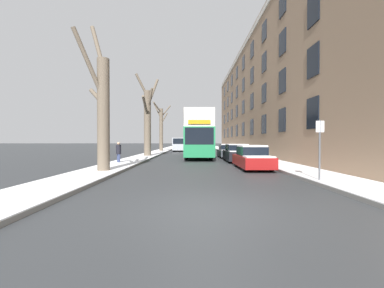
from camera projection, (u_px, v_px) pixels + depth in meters
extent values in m
plane|color=#303335|center=(212.00, 209.00, 6.26)|extent=(320.00, 320.00, 0.00)
cube|color=slate|center=(171.00, 148.00, 59.25)|extent=(2.30, 130.00, 0.13)
cube|color=white|center=(171.00, 147.00, 59.25)|extent=(2.28, 130.00, 0.03)
cube|color=slate|center=(217.00, 148.00, 59.26)|extent=(2.30, 130.00, 0.13)
cube|color=white|center=(217.00, 147.00, 59.25)|extent=(2.28, 130.00, 0.03)
cube|color=#8C7056|center=(277.00, 98.00, 34.53)|extent=(9.00, 50.91, 14.80)
cube|color=black|center=(313.00, 113.00, 14.67)|extent=(0.08, 1.40, 1.80)
cube|color=black|center=(282.00, 120.00, 19.65)|extent=(0.08, 1.40, 1.80)
cube|color=black|center=(264.00, 124.00, 24.63)|extent=(0.08, 1.40, 1.80)
cube|color=black|center=(252.00, 127.00, 29.60)|extent=(0.08, 1.40, 1.80)
cube|color=black|center=(243.00, 129.00, 34.58)|extent=(0.08, 1.40, 1.80)
cube|color=black|center=(237.00, 131.00, 39.56)|extent=(0.08, 1.40, 1.80)
cube|color=black|center=(232.00, 132.00, 44.54)|extent=(0.08, 1.40, 1.80)
cube|color=black|center=(228.00, 133.00, 49.51)|extent=(0.08, 1.40, 1.80)
cube|color=black|center=(224.00, 133.00, 54.49)|extent=(0.08, 1.40, 1.80)
cube|color=black|center=(313.00, 61.00, 14.63)|extent=(0.08, 1.40, 1.80)
cube|color=black|center=(282.00, 81.00, 19.61)|extent=(0.08, 1.40, 1.80)
cube|color=black|center=(264.00, 93.00, 24.59)|extent=(0.08, 1.40, 1.80)
cube|color=black|center=(252.00, 101.00, 29.57)|extent=(0.08, 1.40, 1.80)
cube|color=black|center=(243.00, 107.00, 34.54)|extent=(0.08, 1.40, 1.80)
cube|color=black|center=(237.00, 111.00, 39.52)|extent=(0.08, 1.40, 1.80)
cube|color=black|center=(232.00, 115.00, 44.50)|extent=(0.08, 1.40, 1.80)
cube|color=black|center=(228.00, 117.00, 49.48)|extent=(0.08, 1.40, 1.80)
cube|color=black|center=(224.00, 119.00, 54.45)|extent=(0.08, 1.40, 1.80)
cube|color=black|center=(313.00, 9.00, 14.60)|extent=(0.08, 1.40, 1.80)
cube|color=black|center=(282.00, 43.00, 19.57)|extent=(0.08, 1.40, 1.80)
cube|color=black|center=(264.00, 63.00, 24.55)|extent=(0.08, 1.40, 1.80)
cube|color=black|center=(252.00, 76.00, 29.53)|extent=(0.08, 1.40, 1.80)
cube|color=black|center=(243.00, 85.00, 34.51)|extent=(0.08, 1.40, 1.80)
cube|color=black|center=(237.00, 92.00, 39.48)|extent=(0.08, 1.40, 1.80)
cube|color=black|center=(232.00, 98.00, 44.46)|extent=(0.08, 1.40, 1.80)
cube|color=black|center=(228.00, 102.00, 49.44)|extent=(0.08, 1.40, 1.80)
cube|color=black|center=(225.00, 105.00, 54.42)|extent=(0.08, 1.40, 1.80)
cube|color=black|center=(283.00, 4.00, 19.54)|extent=(0.08, 1.40, 1.80)
cube|color=black|center=(264.00, 31.00, 24.51)|extent=(0.08, 1.40, 1.80)
cube|color=black|center=(252.00, 50.00, 29.49)|extent=(0.08, 1.40, 1.80)
cube|color=black|center=(243.00, 63.00, 34.47)|extent=(0.08, 1.40, 1.80)
cube|color=black|center=(237.00, 73.00, 39.45)|extent=(0.08, 1.40, 1.80)
cube|color=black|center=(232.00, 80.00, 44.42)|extent=(0.08, 1.40, 1.80)
cube|color=black|center=(228.00, 87.00, 49.40)|extent=(0.08, 1.40, 1.80)
cube|color=black|center=(225.00, 91.00, 54.38)|extent=(0.08, 1.40, 1.80)
cube|color=beige|center=(243.00, 47.00, 34.44)|extent=(0.12, 49.89, 0.44)
cylinder|color=brown|center=(103.00, 116.00, 13.10)|extent=(0.62, 0.62, 5.86)
cylinder|color=brown|center=(98.00, 47.00, 13.53)|extent=(1.20, 1.23, 2.60)
cylinder|color=brown|center=(97.00, 97.00, 13.56)|extent=(1.23, 1.19, 1.08)
cylinder|color=brown|center=(89.00, 64.00, 12.50)|extent=(1.29, 1.43, 3.22)
cylinder|color=brown|center=(147.00, 124.00, 26.09)|extent=(0.70, 0.70, 6.77)
cylinder|color=brown|center=(150.00, 99.00, 25.65)|extent=(0.94, 1.15, 2.15)
cylinder|color=brown|center=(153.00, 93.00, 26.65)|extent=(1.21, 1.51, 3.17)
cylinder|color=brown|center=(145.00, 106.00, 25.03)|extent=(0.31, 2.25, 1.84)
cylinder|color=brown|center=(142.00, 85.00, 25.79)|extent=(1.35, 0.82, 2.29)
cylinder|color=brown|center=(161.00, 130.00, 39.18)|extent=(0.56, 0.56, 6.59)
cylinder|color=brown|center=(166.00, 111.00, 40.42)|extent=(1.40, 2.74, 2.22)
cylinder|color=brown|center=(164.00, 118.00, 39.36)|extent=(1.12, 0.66, 1.75)
cylinder|color=brown|center=(157.00, 110.00, 39.17)|extent=(1.39, 0.27, 2.64)
cylinder|color=brown|center=(157.00, 108.00, 38.29)|extent=(1.10, 1.89, 1.48)
cube|color=#1E7A47|center=(198.00, 142.00, 25.78)|extent=(2.53, 11.23, 2.47)
cube|color=silver|center=(198.00, 122.00, 25.75)|extent=(2.47, 11.01, 1.40)
cube|color=beige|center=(198.00, 115.00, 25.74)|extent=(2.47, 11.01, 0.12)
cube|color=black|center=(198.00, 137.00, 25.77)|extent=(2.56, 9.89, 1.28)
cube|color=black|center=(198.00, 122.00, 25.75)|extent=(2.56, 9.89, 1.07)
cube|color=black|center=(199.00, 136.00, 20.17)|extent=(2.27, 0.06, 1.35)
cube|color=orange|center=(199.00, 122.00, 20.15)|extent=(1.77, 0.05, 0.32)
cylinder|color=black|center=(186.00, 154.00, 22.42)|extent=(0.30, 1.02, 1.02)
cylinder|color=black|center=(211.00, 154.00, 22.42)|extent=(0.30, 1.02, 1.02)
cylinder|color=black|center=(187.00, 151.00, 28.94)|extent=(0.30, 1.02, 1.02)
cylinder|color=black|center=(207.00, 151.00, 28.94)|extent=(0.30, 1.02, 1.02)
cube|color=maroon|center=(252.00, 161.00, 15.23)|extent=(1.69, 4.26, 0.61)
cube|color=black|center=(251.00, 151.00, 15.39)|extent=(1.45, 2.13, 0.54)
cube|color=white|center=(252.00, 146.00, 15.39)|extent=(1.42, 2.02, 0.09)
cube|color=white|center=(259.00, 157.00, 13.71)|extent=(1.52, 1.11, 0.07)
cylinder|color=black|center=(244.00, 166.00, 13.95)|extent=(0.20, 0.62, 0.62)
cylinder|color=black|center=(271.00, 166.00, 13.95)|extent=(0.20, 0.62, 0.62)
cylinder|color=black|center=(236.00, 162.00, 16.51)|extent=(0.20, 0.62, 0.62)
cylinder|color=black|center=(259.00, 162.00, 16.51)|extent=(0.20, 0.62, 0.62)
cube|color=black|center=(237.00, 155.00, 20.36)|extent=(1.82, 4.04, 0.70)
cube|color=black|center=(237.00, 148.00, 20.51)|extent=(1.57, 2.02, 0.48)
cube|color=white|center=(237.00, 144.00, 20.51)|extent=(1.53, 1.92, 0.06)
cube|color=white|center=(240.00, 151.00, 18.92)|extent=(1.64, 1.06, 0.05)
cylinder|color=black|center=(229.00, 159.00, 19.15)|extent=(0.20, 0.65, 0.65)
cylinder|color=black|center=(251.00, 159.00, 19.15)|extent=(0.20, 0.65, 0.65)
cylinder|color=black|center=(225.00, 157.00, 21.57)|extent=(0.20, 0.65, 0.65)
cylinder|color=black|center=(244.00, 157.00, 21.57)|extent=(0.20, 0.65, 0.65)
cube|color=#474C56|center=(228.00, 153.00, 25.46)|extent=(1.83, 4.34, 0.59)
cube|color=black|center=(228.00, 147.00, 25.63)|extent=(1.57, 2.17, 0.52)
cube|color=white|center=(228.00, 144.00, 25.62)|extent=(1.54, 2.06, 0.09)
cube|color=white|center=(230.00, 150.00, 23.92)|extent=(1.65, 1.13, 0.07)
cylinder|color=black|center=(221.00, 155.00, 24.16)|extent=(0.20, 0.60, 0.60)
cylinder|color=black|center=(238.00, 155.00, 24.16)|extent=(0.20, 0.60, 0.60)
cylinder|color=black|center=(219.00, 154.00, 26.77)|extent=(0.20, 0.60, 0.60)
cylinder|color=black|center=(234.00, 154.00, 26.77)|extent=(0.20, 0.60, 0.60)
cube|color=#9EA3AD|center=(180.00, 144.00, 40.78)|extent=(2.08, 4.83, 1.91)
cube|color=black|center=(179.00, 141.00, 38.38)|extent=(1.83, 0.06, 0.84)
cylinder|color=black|center=(173.00, 149.00, 39.24)|extent=(0.22, 0.68, 0.68)
cylinder|color=black|center=(185.00, 149.00, 39.24)|extent=(0.22, 0.68, 0.68)
cylinder|color=black|center=(175.00, 149.00, 42.33)|extent=(0.22, 0.68, 0.68)
cylinder|color=black|center=(186.00, 149.00, 42.33)|extent=(0.22, 0.68, 0.68)
cylinder|color=navy|center=(119.00, 159.00, 18.00)|extent=(0.16, 0.16, 0.74)
cylinder|color=navy|center=(118.00, 159.00, 18.12)|extent=(0.16, 0.16, 0.74)
cylinder|color=black|center=(119.00, 149.00, 18.05)|extent=(0.35, 0.35, 0.64)
sphere|color=tan|center=(119.00, 143.00, 18.04)|extent=(0.20, 0.20, 0.20)
cylinder|color=#4C4F54|center=(320.00, 152.00, 9.92)|extent=(0.07, 0.07, 2.47)
cube|color=silver|center=(320.00, 127.00, 9.88)|extent=(0.32, 0.02, 0.44)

